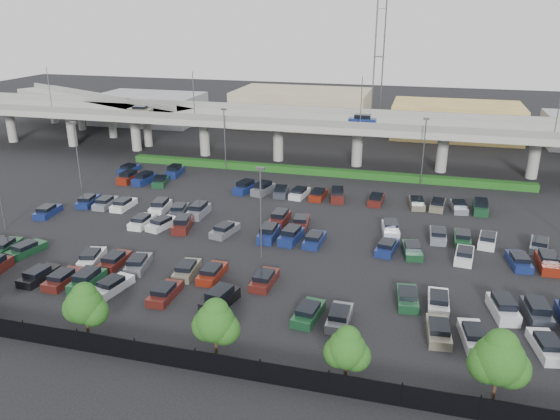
# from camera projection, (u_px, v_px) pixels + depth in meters

# --- Properties ---
(ground) EXTENTS (280.00, 280.00, 0.00)m
(ground) POSITION_uv_depth(u_px,v_px,m) (280.00, 231.00, 66.46)
(ground) COLOR black
(overpass) EXTENTS (150.00, 13.00, 15.80)m
(overpass) POSITION_uv_depth(u_px,v_px,m) (328.00, 124.00, 93.05)
(overpass) COLOR #9C9B94
(overpass) RESTS_ON ground
(on_ramp) EXTENTS (50.93, 30.13, 8.80)m
(on_ramp) POSITION_uv_depth(u_px,v_px,m) (96.00, 102.00, 115.77)
(on_ramp) COLOR #9C9B94
(on_ramp) RESTS_ON ground
(hedge) EXTENTS (66.00, 1.60, 1.10)m
(hedge) POSITION_uv_depth(u_px,v_px,m) (320.00, 172.00, 88.91)
(hedge) COLOR #164313
(hedge) RESTS_ON ground
(fence) EXTENTS (70.00, 0.10, 2.00)m
(fence) POSITION_uv_depth(u_px,v_px,m) (183.00, 359.00, 40.80)
(fence) COLOR black
(fence) RESTS_ON ground
(tree_row) EXTENTS (65.07, 3.66, 5.94)m
(tree_row) POSITION_uv_depth(u_px,v_px,m) (198.00, 319.00, 41.04)
(tree_row) COLOR #332316
(tree_row) RESTS_ON ground
(parked_cars) EXTENTS (63.00, 41.61, 1.67)m
(parked_cars) POSITION_uv_depth(u_px,v_px,m) (262.00, 236.00, 63.64)
(parked_cars) COLOR navy
(parked_cars) RESTS_ON ground
(light_poles) EXTENTS (66.90, 48.38, 10.30)m
(light_poles) POSITION_uv_depth(u_px,v_px,m) (252.00, 175.00, 67.11)
(light_poles) COLOR #4A4A4F
(light_poles) RESTS_ON ground
(distant_buildings) EXTENTS (138.00, 24.00, 9.00)m
(distant_buildings) POSITION_uv_depth(u_px,v_px,m) (409.00, 116.00, 118.13)
(distant_buildings) COLOR gray
(distant_buildings) RESTS_ON ground
(comm_tower) EXTENTS (2.40, 2.40, 30.00)m
(comm_tower) POSITION_uv_depth(u_px,v_px,m) (379.00, 54.00, 127.09)
(comm_tower) COLOR #4A4A4F
(comm_tower) RESTS_ON ground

